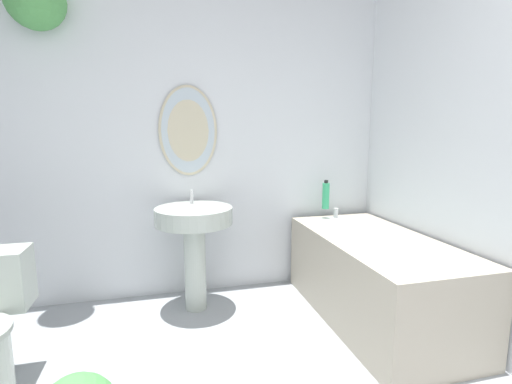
{
  "coord_description": "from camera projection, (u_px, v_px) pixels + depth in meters",
  "views": [
    {
      "loc": [
        -0.31,
        -0.36,
        1.26
      ],
      "look_at": [
        0.18,
        1.55,
        0.94
      ],
      "focal_mm": 26.0,
      "sensor_mm": 36.0,
      "label": 1
    }
  ],
  "objects": [
    {
      "name": "bathtub",
      "position": [
        375.0,
        276.0,
        2.5
      ],
      "size": [
        0.69,
        1.42,
        0.65
      ],
      "color": "#B2A893",
      "rests_on": "ground_plane"
    },
    {
      "name": "pedestal_sink",
      "position": [
        194.0,
        231.0,
        2.6
      ],
      "size": [
        0.54,
        0.54,
        0.84
      ],
      "color": "#B2BCB2",
      "rests_on": "ground_plane"
    },
    {
      "name": "wall_right",
      "position": [
        500.0,
        144.0,
        1.99
      ],
      "size": [
        0.06,
        2.62,
        2.4
      ],
      "color": "silver",
      "rests_on": "ground_plane"
    },
    {
      "name": "wall_back",
      "position": [
        187.0,
        128.0,
        2.79
      ],
      "size": [
        2.98,
        0.36,
        2.4
      ],
      "color": "silver",
      "rests_on": "ground_plane"
    },
    {
      "name": "shampoo_bottle",
      "position": [
        326.0,
        195.0,
        3.0
      ],
      "size": [
        0.06,
        0.06,
        0.23
      ],
      "color": "#38B275",
      "rests_on": "bathtub"
    }
  ]
}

